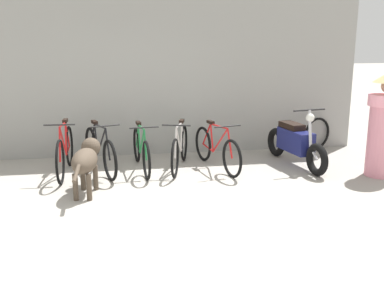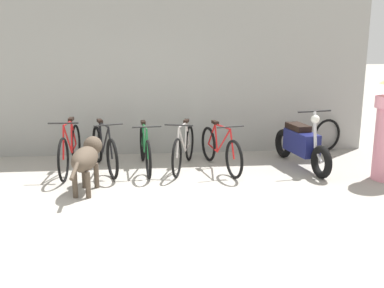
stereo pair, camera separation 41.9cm
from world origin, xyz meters
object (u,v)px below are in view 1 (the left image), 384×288
at_px(bicycle_2, 141,150).
at_px(bicycle_1, 100,151).
at_px(bicycle_4, 217,149).
at_px(motorcycle, 295,143).
at_px(bicycle_0, 65,152).
at_px(person_in_robes, 384,124).
at_px(stray_dog, 86,159).
at_px(spare_tire_left, 317,133).
at_px(bicycle_3, 180,149).

bearing_deg(bicycle_2, bicycle_1, -96.21).
bearing_deg(bicycle_1, bicycle_4, 68.04).
bearing_deg(motorcycle, bicycle_2, -102.89).
xyz_separation_m(bicycle_0, motorcycle, (3.85, -0.08, 0.02)).
bearing_deg(bicycle_0, person_in_robes, 81.82).
height_order(bicycle_0, bicycle_1, bicycle_0).
bearing_deg(bicycle_4, stray_dog, -80.57).
distance_m(stray_dog, spare_tire_left, 4.70).
distance_m(bicycle_0, person_in_robes, 5.07).
bearing_deg(bicycle_0, bicycle_1, 97.30).
distance_m(bicycle_0, bicycle_3, 1.86).
xyz_separation_m(motorcycle, stray_dog, (-3.45, -0.88, 0.10)).
height_order(bicycle_1, stray_dog, bicycle_1).
height_order(stray_dog, spare_tire_left, stray_dog).
bearing_deg(stray_dog, motorcycle, -66.82).
bearing_deg(bicycle_0, bicycle_4, 90.19).
bearing_deg(bicycle_0, bicycle_2, 94.03).
distance_m(bicycle_4, stray_dog, 2.26).
distance_m(bicycle_2, stray_dog, 1.31).
height_order(bicycle_2, motorcycle, motorcycle).
relative_size(bicycle_2, bicycle_3, 1.04).
distance_m(bicycle_1, bicycle_2, 0.67).
bearing_deg(bicycle_2, person_in_robes, 70.41).
bearing_deg(bicycle_3, bicycle_4, 96.25).
height_order(bicycle_2, person_in_robes, person_in_robes).
bearing_deg(bicycle_1, bicycle_3, 71.01).
distance_m(bicycle_2, motorcycle, 2.64).
bearing_deg(bicycle_4, spare_tire_left, 99.80).
xyz_separation_m(motorcycle, person_in_robes, (1.12, -0.78, 0.44)).
bearing_deg(bicycle_4, bicycle_1, -107.56).
distance_m(bicycle_2, bicycle_3, 0.64).
distance_m(bicycle_1, motorcycle, 3.31).
bearing_deg(bicycle_3, person_in_robes, 89.88).
distance_m(bicycle_4, person_in_robes, 2.68).
bearing_deg(bicycle_1, person_in_robes, 59.84).
xyz_separation_m(bicycle_0, person_in_robes, (4.97, -0.86, 0.47)).
bearing_deg(motorcycle, spare_tire_left, 129.59).
relative_size(bicycle_1, bicycle_3, 1.02).
bearing_deg(person_in_robes, bicycle_1, -49.11).
bearing_deg(person_in_robes, bicycle_3, -53.63).
height_order(bicycle_0, spare_tire_left, bicycle_0).
bearing_deg(bicycle_2, bicycle_3, 83.31).
xyz_separation_m(stray_dog, person_in_robes, (4.57, 0.10, 0.34)).
bearing_deg(motorcycle, bicycle_0, -101.25).
bearing_deg(stray_dog, spare_tire_left, -57.50).
bearing_deg(bicycle_3, bicycle_2, -74.67).
bearing_deg(bicycle_3, bicycle_1, -74.43).
height_order(bicycle_0, bicycle_4, bicycle_0).
xyz_separation_m(bicycle_0, stray_dog, (0.40, -0.96, 0.12)).
relative_size(bicycle_1, spare_tire_left, 2.60).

